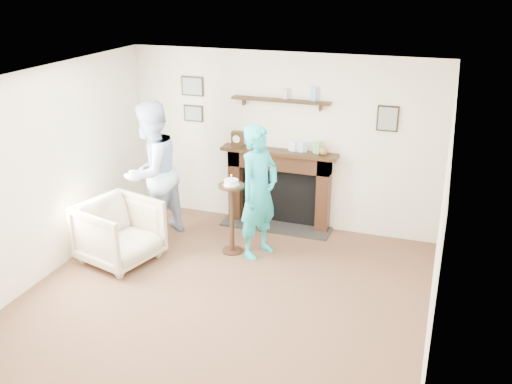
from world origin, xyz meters
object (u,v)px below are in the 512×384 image
armchair (122,260)px  woman (259,253)px  man (156,237)px  pedestal_table (232,205)px

armchair → woman: 1.79m
man → pedestal_table: 1.36m
armchair → woman: bearing=-49.2°
man → woman: man is taller
woman → man: bearing=111.5°
armchair → pedestal_table: size_ratio=0.81×
man → pedestal_table: bearing=97.6°
pedestal_table → man: bearing=176.9°
armchair → pedestal_table: (1.26, 0.71, 0.67)m
man → pedestal_table: pedestal_table is taller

